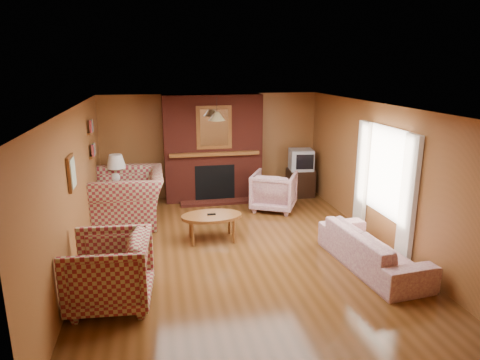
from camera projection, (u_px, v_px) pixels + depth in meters
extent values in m
plane|color=#4D2B10|center=(239.00, 251.00, 7.19)|extent=(6.50, 6.50, 0.00)
plane|color=silver|center=(239.00, 107.00, 6.57)|extent=(6.50, 6.50, 0.00)
plane|color=#995A2F|center=(211.00, 146.00, 9.95)|extent=(6.50, 0.00, 6.50)
plane|color=#995A2F|center=(310.00, 277.00, 3.80)|extent=(6.50, 0.00, 6.50)
plane|color=#995A2F|center=(75.00, 191.00, 6.40)|extent=(0.00, 6.50, 6.50)
plane|color=#995A2F|center=(381.00, 175.00, 7.36)|extent=(0.00, 6.50, 6.50)
cube|color=#591C13|center=(213.00, 148.00, 9.72)|extent=(2.20, 0.50, 2.40)
cube|color=black|center=(215.00, 182.00, 9.70)|extent=(0.90, 0.06, 0.80)
cube|color=#591C13|center=(216.00, 202.00, 9.64)|extent=(1.60, 0.35, 0.06)
cube|color=brown|center=(215.00, 154.00, 9.48)|extent=(2.00, 0.18, 0.08)
cube|color=brown|center=(214.00, 127.00, 9.36)|extent=(0.78, 0.05, 0.95)
cube|color=white|center=(214.00, 128.00, 9.33)|extent=(0.62, 0.02, 0.80)
cube|color=beige|center=(408.00, 199.00, 6.49)|extent=(0.08, 0.35, 2.00)
cube|color=beige|center=(362.00, 175.00, 7.91)|extent=(0.08, 0.35, 2.00)
cube|color=white|center=(386.00, 172.00, 7.14)|extent=(0.03, 1.10, 1.50)
cube|color=brown|center=(93.00, 156.00, 8.17)|extent=(0.06, 0.55, 0.04)
cube|color=brown|center=(90.00, 132.00, 8.05)|extent=(0.06, 0.55, 0.04)
cube|color=brown|center=(71.00, 173.00, 6.03)|extent=(0.04, 0.40, 0.50)
cube|color=silver|center=(73.00, 173.00, 6.04)|extent=(0.01, 0.32, 0.42)
cylinder|color=black|center=(217.00, 105.00, 8.79)|extent=(0.01, 0.01, 0.35)
cone|color=#BD7F4B|center=(217.00, 116.00, 8.85)|extent=(0.36, 0.36, 0.18)
imported|color=maroon|center=(129.00, 197.00, 8.43)|extent=(1.37, 1.56, 1.01)
imported|color=maroon|center=(109.00, 271.00, 5.47)|extent=(1.11, 1.08, 0.94)
imported|color=beige|center=(372.00, 249.00, 6.56)|extent=(0.99, 2.11, 0.60)
imported|color=beige|center=(274.00, 191.00, 9.16)|extent=(1.20, 1.21, 0.82)
ellipsoid|color=brown|center=(212.00, 216.00, 7.53)|extent=(1.07, 0.66, 0.05)
cube|color=black|center=(211.00, 214.00, 7.52)|extent=(0.15, 0.05, 0.02)
cylinder|color=brown|center=(229.00, 223.00, 7.87)|extent=(0.05, 0.05, 0.42)
cylinder|color=brown|center=(191.00, 226.00, 7.73)|extent=(0.05, 0.05, 0.42)
cylinder|color=brown|center=(234.00, 232.00, 7.46)|extent=(0.05, 0.05, 0.42)
cylinder|color=brown|center=(193.00, 235.00, 7.32)|extent=(0.05, 0.05, 0.42)
cube|color=brown|center=(119.00, 199.00, 9.03)|extent=(0.48, 0.48, 0.58)
sphere|color=silver|center=(117.00, 178.00, 8.91)|extent=(0.32, 0.32, 0.32)
cylinder|color=black|center=(117.00, 170.00, 8.87)|extent=(0.03, 0.03, 0.10)
cone|color=white|center=(116.00, 161.00, 8.82)|extent=(0.40, 0.40, 0.28)
cube|color=black|center=(300.00, 183.00, 10.15)|extent=(0.60, 0.55, 0.64)
cube|color=#A5A8AD|center=(301.00, 160.00, 10.00)|extent=(0.58, 0.57, 0.48)
cube|color=black|center=(305.00, 162.00, 9.76)|extent=(0.40, 0.07, 0.34)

